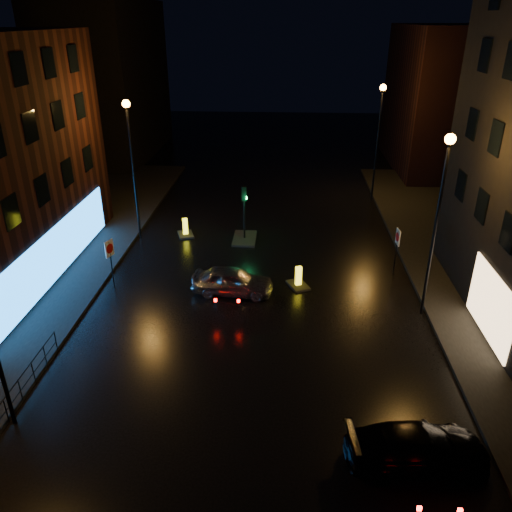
% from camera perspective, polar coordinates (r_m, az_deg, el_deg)
% --- Properties ---
extents(ground, '(120.00, 120.00, 0.00)m').
position_cam_1_polar(ground, '(19.17, -1.18, -15.29)').
color(ground, black).
rests_on(ground, ground).
extents(building_far_left, '(8.00, 16.00, 14.00)m').
position_cam_1_polar(building_far_left, '(52.64, -16.53, 18.65)').
color(building_far_left, black).
rests_on(building_far_left, ground).
extents(building_far_right, '(8.00, 14.00, 12.00)m').
position_cam_1_polar(building_far_right, '(48.84, 20.70, 16.42)').
color(building_far_right, black).
rests_on(building_far_right, ground).
extents(street_lamp_lfar, '(0.44, 0.44, 8.37)m').
position_cam_1_polar(street_lamp_lfar, '(30.64, -14.09, 11.73)').
color(street_lamp_lfar, black).
rests_on(street_lamp_lfar, ground).
extents(street_lamp_rnear, '(0.44, 0.44, 8.37)m').
position_cam_1_polar(street_lamp_rnear, '(22.55, 20.28, 5.98)').
color(street_lamp_rnear, black).
rests_on(street_lamp_rnear, ground).
extents(street_lamp_rfar, '(0.44, 0.44, 8.37)m').
position_cam_1_polar(street_lamp_rfar, '(37.65, 13.89, 14.26)').
color(street_lamp_rfar, black).
rests_on(street_lamp_rfar, ground).
extents(traffic_signal, '(1.40, 2.40, 3.45)m').
position_cam_1_polar(traffic_signal, '(30.97, -1.33, 2.76)').
color(traffic_signal, black).
rests_on(traffic_signal, ground).
extents(guard_railing, '(0.05, 6.04, 1.00)m').
position_cam_1_polar(guard_railing, '(20.15, -25.45, -13.22)').
color(guard_railing, black).
rests_on(guard_railing, ground).
extents(silver_hatchback, '(4.16, 1.95, 1.38)m').
position_cam_1_polar(silver_hatchback, '(24.88, -2.69, -2.85)').
color(silver_hatchback, '#999BA0').
rests_on(silver_hatchback, ground).
extents(dark_sedan, '(4.61, 2.31, 1.29)m').
position_cam_1_polar(dark_sedan, '(17.12, 17.98, -20.06)').
color(dark_sedan, black).
rests_on(dark_sedan, ground).
extents(bollard_near, '(1.30, 1.52, 1.12)m').
position_cam_1_polar(bollard_near, '(25.76, 4.85, -2.98)').
color(bollard_near, black).
rests_on(bollard_near, ground).
extents(bollard_far, '(1.26, 1.53, 1.15)m').
position_cam_1_polar(bollard_far, '(31.96, -8.05, 2.77)').
color(bollard_far, black).
rests_on(bollard_far, ground).
extents(road_sign_left, '(0.25, 0.61, 2.57)m').
position_cam_1_polar(road_sign_left, '(25.95, -16.37, 0.39)').
color(road_sign_left, black).
rests_on(road_sign_left, ground).
extents(road_sign_right, '(0.12, 0.62, 2.56)m').
position_cam_1_polar(road_sign_right, '(27.28, 15.86, 1.69)').
color(road_sign_right, black).
rests_on(road_sign_right, ground).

